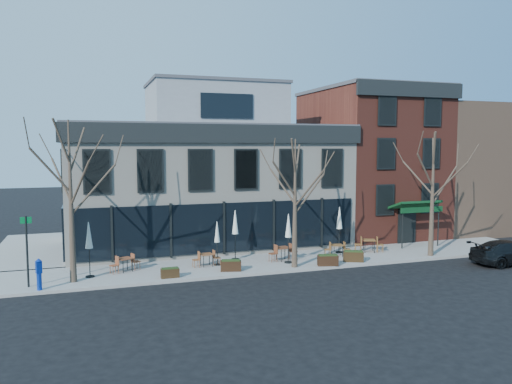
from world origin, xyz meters
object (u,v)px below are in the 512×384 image
object	(u,v)px
parked_sedan	(511,253)
umbrella_0	(89,238)
call_box	(39,273)
cafe_set_0	(125,263)

from	to	relation	value
parked_sedan	umbrella_0	size ratio (longest dim) A/B	1.68
call_box	umbrella_0	world-z (taller)	umbrella_0
parked_sedan	umbrella_0	bearing A→B (deg)	85.05
cafe_set_0	umbrella_0	distance (m)	2.43
parked_sedan	umbrella_0	distance (m)	23.46
parked_sedan	cafe_set_0	xyz separation A→B (m)	(-21.24, 4.82, -0.08)
call_box	parked_sedan	bearing A→B (deg)	-5.83
parked_sedan	cafe_set_0	world-z (taller)	parked_sedan
parked_sedan	cafe_set_0	size ratio (longest dim) A/B	2.77
cafe_set_0	umbrella_0	size ratio (longest dim) A/B	0.61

